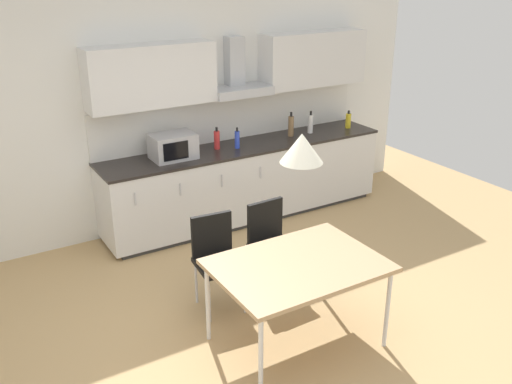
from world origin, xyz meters
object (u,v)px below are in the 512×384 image
Objects in this scene: pendant_lamp at (302,148)px; chair_far_left at (216,252)px; bottle_white at (310,124)px; dining_table at (298,268)px; bottle_yellow at (348,121)px; bottle_blue at (237,139)px; bottle_brown at (291,126)px; chair_far_right at (271,237)px; bottle_red at (217,140)px; microwave at (173,146)px.

chair_far_left is at bearing 108.59° from pendant_lamp.
bottle_white is 3.09m from dining_table.
bottle_blue is at bearing -179.98° from bottle_yellow.
bottle_brown is at bearing 176.68° from bottle_white.
bottle_blue is 0.28× the size of chair_far_left.
bottle_yellow is 0.26× the size of chair_far_right.
bottle_red is 0.24m from bottle_blue.
pendant_lamp reaches higher than bottle_brown.
microwave is 1.58× the size of bottle_brown.
bottle_red is 1.03m from bottle_brown.
microwave is at bearing 79.62° from chair_far_left.
bottle_blue is 0.19× the size of dining_table.
pendant_lamp is at bearing -123.16° from bottle_brown.
microwave is at bearing 177.07° from bottle_blue.
bottle_brown is at bearing 174.44° from bottle_yellow.
bottle_red is at bearing 179.39° from bottle_brown.
dining_table is at bearing -127.81° from bottle_white.
chair_far_left reaches higher than dining_table.
bottle_blue is at bearing -23.48° from bottle_red.
microwave is 1.66m from chair_far_left.
bottle_yellow is 0.81× the size of bottle_white.
bottle_brown is at bearing 56.84° from dining_table.
pendant_lamp reaches higher than bottle_white.
microwave is at bearing 90.14° from dining_table.
chair_far_left is at bearing 108.59° from dining_table.
bottle_white is 0.33× the size of chair_far_left.
pendant_lamp is (-1.88, -2.43, 0.66)m from bottle_white.
bottle_white is at bearing 52.19° from pendant_lamp.
chair_far_left is 2.72× the size of pendant_lamp.
bottle_yellow reaches higher than chair_far_left.
bottle_blue is 2.51m from dining_table.
bottle_brown is 2.94m from dining_table.
bottle_red is at bearing 80.35° from chair_far_right.
pendant_lamp is at bearing -108.33° from bottle_blue.
bottle_yellow is 3.42m from dining_table.
bottle_blue is 0.28× the size of chair_far_right.
dining_table is at bearing -108.92° from chair_far_right.
bottle_yellow is 0.17× the size of dining_table.
chair_far_right is at bearing 0.04° from chair_far_left.
bottle_blue is 0.77× the size of pendant_lamp.
pendant_lamp is at bearing -136.01° from bottle_yellow.
pendant_lamp reaches higher than bottle_blue.
bottle_brown is 2.12m from chair_far_right.
bottle_white is at bearing 35.84° from chair_far_left.
bottle_blue is at bearing 71.67° from dining_table.
microwave reaches higher than bottle_blue.
bottle_white is 0.21× the size of dining_table.
bottle_yellow is at bearing 43.99° from dining_table.
microwave is at bearing 179.07° from bottle_yellow.
pendant_lamp is at bearing -102.97° from bottle_red.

